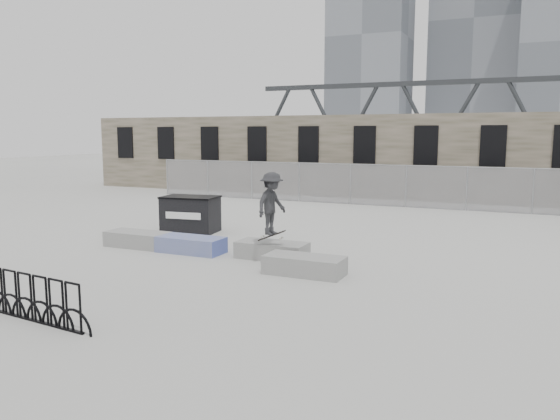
% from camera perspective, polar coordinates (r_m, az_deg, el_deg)
% --- Properties ---
extents(ground, '(120.00, 120.00, 0.00)m').
position_cam_1_polar(ground, '(16.05, -5.85, -4.66)').
color(ground, '#B5B5B0').
rests_on(ground, ground).
extents(stone_wall, '(36.00, 2.58, 4.50)m').
position_cam_1_polar(stone_wall, '(30.83, 9.43, 5.59)').
color(stone_wall, brown).
rests_on(stone_wall, ground).
extents(chainlink_fence, '(22.06, 0.06, 2.02)m').
position_cam_1_polar(chainlink_fence, '(27.31, 7.36, 2.76)').
color(chainlink_fence, gray).
rests_on(chainlink_fence, ground).
extents(planter_far_left, '(2.00, 0.90, 0.47)m').
position_cam_1_polar(planter_far_left, '(17.61, -14.66, -2.90)').
color(planter_far_left, gray).
rests_on(planter_far_left, ground).
extents(planter_center_left, '(2.00, 0.90, 0.47)m').
position_cam_1_polar(planter_center_left, '(16.42, -9.28, -3.52)').
color(planter_center_left, '#384AA9').
rests_on(planter_center_left, ground).
extents(planter_center_right, '(2.00, 0.90, 0.47)m').
position_cam_1_polar(planter_center_right, '(15.44, -0.84, -4.16)').
color(planter_center_right, gray).
rests_on(planter_center_right, ground).
extents(planter_offset, '(2.00, 0.90, 0.47)m').
position_cam_1_polar(planter_offset, '(13.74, 2.57, -5.69)').
color(planter_offset, gray).
rests_on(planter_offset, ground).
extents(dumpster, '(2.09, 1.44, 1.29)m').
position_cam_1_polar(dumpster, '(19.78, -9.34, -0.40)').
color(dumpster, black).
rests_on(dumpster, ground).
extents(bike_rack, '(4.92, 0.56, 0.90)m').
position_cam_1_polar(bike_rack, '(12.05, -26.93, -7.65)').
color(bike_rack, black).
rests_on(bike_rack, ground).
extents(skyline_towers, '(58.00, 28.00, 48.00)m').
position_cam_1_polar(skyline_towers, '(109.09, 20.10, 16.68)').
color(skyline_towers, slate).
rests_on(skyline_towers, ground).
extents(truss_bridge, '(70.00, 3.00, 9.80)m').
position_cam_1_polar(truss_bridge, '(68.57, 26.23, 7.74)').
color(truss_bridge, '#2D3033').
rests_on(truss_bridge, ground).
extents(skateboarder, '(0.84, 1.21, 1.90)m').
position_cam_1_polar(skateboarder, '(14.82, -0.88, 0.67)').
color(skateboarder, '#27272A').
rests_on(skateboarder, ground).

